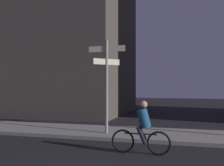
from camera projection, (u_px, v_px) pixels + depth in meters
sidewalk_kerb at (136, 134)px, 10.97m from camera, size 40.00×2.82×0.14m
signpost at (107, 78)px, 10.81m from camera, size 1.54×0.87×3.79m
cyclist at (142, 129)px, 7.99m from camera, size 1.82×0.33×1.61m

